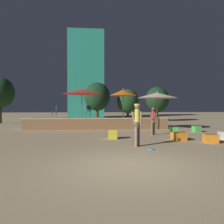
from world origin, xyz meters
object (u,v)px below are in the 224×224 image
cube_seat_0 (197,129)px  background_tree_3 (0,93)px  cube_seat_5 (113,134)px  cube_seat_1 (174,130)px  patio_umbrella_2 (123,93)px  bistro_chair_1 (88,110)px  cube_seat_2 (211,138)px  cube_seat_3 (179,136)px  person_1 (153,120)px  patio_umbrella_1 (157,95)px  person_0 (137,122)px  background_tree_0 (157,100)px  bistro_chair_0 (55,110)px  frisbee_disc (151,149)px  background_tree_2 (97,97)px  background_tree_1 (128,101)px  patio_umbrella_0 (82,91)px

cube_seat_0 → background_tree_3: size_ratio=0.11×
cube_seat_5 → cube_seat_1: bearing=27.8°
patio_umbrella_2 → bistro_chair_1: 3.01m
cube_seat_2 → background_tree_3: bearing=138.1°
cube_seat_1 → cube_seat_2: 3.80m
cube_seat_3 → person_1: bearing=109.6°
cube_seat_3 → patio_umbrella_1: bearing=85.3°
cube_seat_3 → person_0: person_0 is taller
cube_seat_0 → background_tree_0: (0.54, 10.64, 2.30)m
bistro_chair_0 → background_tree_3: (-6.28, 5.02, 1.68)m
patio_umbrella_2 → bistro_chair_0: patio_umbrella_2 is taller
bistro_chair_0 → frisbee_disc: (5.24, -9.49, -1.39)m
patio_umbrella_2 → bistro_chair_1: (-2.57, 0.89, -1.30)m
frisbee_disc → cube_seat_0: bearing=50.4°
cube_seat_3 → background_tree_2: background_tree_2 is taller
cube_seat_0 → person_0: person_0 is taller
patio_umbrella_1 → patio_umbrella_2: size_ratio=0.99×
bistro_chair_0 → background_tree_1: (6.97, 6.79, 0.89)m
patio_umbrella_0 → cube_seat_1: bearing=-21.9°
background_tree_2 → cube_seat_1: bearing=-65.6°
person_1 → cube_seat_5: bearing=179.1°
background_tree_2 → background_tree_3: 9.80m
patio_umbrella_2 → cube_seat_5: patio_umbrella_2 is taller
background_tree_1 → cube_seat_0: bearing=-75.3°
background_tree_3 → bistro_chair_1: bearing=-33.4°
patio_umbrella_2 → cube_seat_5: (-1.21, -4.77, -2.46)m
bistro_chair_0 → patio_umbrella_0: bearing=29.2°
bistro_chair_0 → background_tree_0: size_ratio=0.23×
person_1 → background_tree_1: (0.45, 12.00, 1.43)m
cube_seat_3 → cube_seat_1: bearing=73.6°
background_tree_2 → person_0: bearing=-84.7°
person_0 → person_1: 3.95m
person_0 → background_tree_2: bearing=-135.3°
person_0 → background_tree_1: size_ratio=0.49×
cube_seat_1 → background_tree_3: bearing=146.9°
cube_seat_5 → patio_umbrella_1: bearing=50.1°
cube_seat_5 → background_tree_3: bearing=131.7°
background_tree_3 → frisbee_disc: bearing=-51.6°
cube_seat_2 → patio_umbrella_0: bearing=135.2°
cube_seat_0 → background_tree_3: bearing=150.8°
cube_seat_3 → person_1: size_ratio=0.40×
bistro_chair_0 → background_tree_2: (3.47, 5.86, 1.35)m
patio_umbrella_2 → background_tree_0: background_tree_0 is taller
cube_seat_0 → bistro_chair_0: bearing=157.9°
patio_umbrella_1 → background_tree_2: size_ratio=0.69×
cube_seat_1 → background_tree_2: bearing=114.4°
person_0 → background_tree_1: bearing=-148.4°
cube_seat_1 → background_tree_3: (-14.38, 9.39, 2.89)m
background_tree_0 → cube_seat_3: bearing=-102.5°
patio_umbrella_1 → cube_seat_5: patio_umbrella_1 is taller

